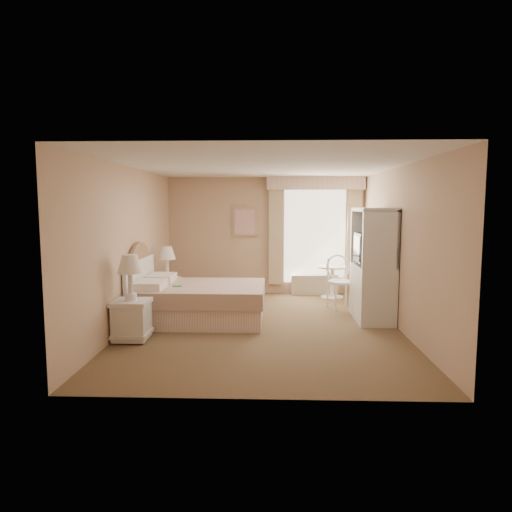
{
  "coord_description": "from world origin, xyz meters",
  "views": [
    {
      "loc": [
        0.13,
        -7.06,
        1.9
      ],
      "look_at": [
        -0.12,
        0.3,
        1.08
      ],
      "focal_mm": 32.0,
      "sensor_mm": 36.0,
      "label": 1
    }
  ],
  "objects_px": {
    "round_table": "(332,277)",
    "cafe_chair": "(340,277)",
    "nightstand_near": "(131,309)",
    "bed": "(196,300)",
    "armoire": "(373,274)",
    "nightstand_far": "(167,284)"
  },
  "relations": [
    {
      "from": "round_table",
      "to": "cafe_chair",
      "type": "bearing_deg",
      "value": -89.48
    },
    {
      "from": "bed",
      "to": "nightstand_near",
      "type": "distance_m",
      "value": 1.37
    },
    {
      "from": "bed",
      "to": "nightstand_far",
      "type": "height_order",
      "value": "bed"
    },
    {
      "from": "nightstand_near",
      "to": "armoire",
      "type": "xyz_separation_m",
      "value": [
        3.65,
        1.32,
        0.32
      ]
    },
    {
      "from": "cafe_chair",
      "to": "round_table",
      "type": "bearing_deg",
      "value": 74.21
    },
    {
      "from": "round_table",
      "to": "cafe_chair",
      "type": "relative_size",
      "value": 0.66
    },
    {
      "from": "cafe_chair",
      "to": "armoire",
      "type": "bearing_deg",
      "value": -79.62
    },
    {
      "from": "nightstand_near",
      "to": "cafe_chair",
      "type": "height_order",
      "value": "nightstand_near"
    },
    {
      "from": "nightstand_far",
      "to": "armoire",
      "type": "relative_size",
      "value": 0.6
    },
    {
      "from": "nightstand_far",
      "to": "nightstand_near",
      "type": "bearing_deg",
      "value": -90.0
    },
    {
      "from": "bed",
      "to": "armoire",
      "type": "height_order",
      "value": "armoire"
    },
    {
      "from": "nightstand_near",
      "to": "nightstand_far",
      "type": "xyz_separation_m",
      "value": [
        0.0,
        2.22,
        -0.03
      ]
    },
    {
      "from": "bed",
      "to": "nightstand_near",
      "type": "relative_size",
      "value": 1.73
    },
    {
      "from": "round_table",
      "to": "nightstand_near",
      "type": "bearing_deg",
      "value": -135.89
    },
    {
      "from": "nightstand_near",
      "to": "round_table",
      "type": "distance_m",
      "value": 4.49
    },
    {
      "from": "cafe_chair",
      "to": "nightstand_near",
      "type": "bearing_deg",
      "value": -162.61
    },
    {
      "from": "nightstand_near",
      "to": "nightstand_far",
      "type": "bearing_deg",
      "value": 90.0
    },
    {
      "from": "bed",
      "to": "cafe_chair",
      "type": "bearing_deg",
      "value": 21.5
    },
    {
      "from": "nightstand_near",
      "to": "cafe_chair",
      "type": "distance_m",
      "value": 3.89
    },
    {
      "from": "nightstand_far",
      "to": "round_table",
      "type": "xyz_separation_m",
      "value": [
        3.22,
        0.91,
        0.02
      ]
    },
    {
      "from": "round_table",
      "to": "armoire",
      "type": "bearing_deg",
      "value": -76.64
    },
    {
      "from": "nightstand_far",
      "to": "round_table",
      "type": "bearing_deg",
      "value": 15.68
    }
  ]
}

